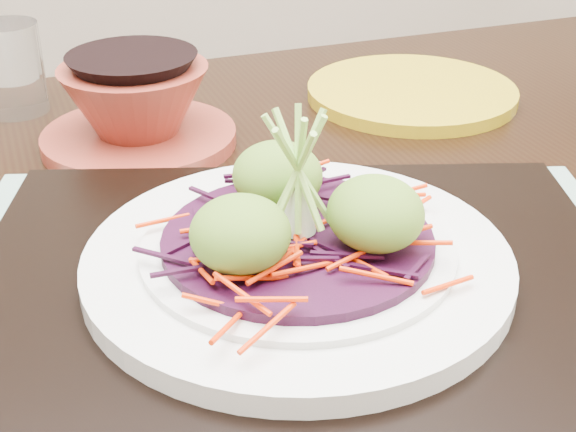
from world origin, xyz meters
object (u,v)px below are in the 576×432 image
object	(u,v)px
dining_table	(255,376)
white_plate	(298,259)
water_glass	(11,68)
yellow_plate	(412,92)
terracotta_bowl_set	(137,111)
serving_tray	(297,283)

from	to	relation	value
dining_table	white_plate	size ratio (longest dim) A/B	5.15
water_glass	yellow_plate	size ratio (longest dim) A/B	0.41
white_plate	terracotta_bowl_set	size ratio (longest dim) A/B	1.45
water_glass	serving_tray	bearing A→B (deg)	-67.12
white_plate	terracotta_bowl_set	xyz separation A→B (m)	(-0.06, 0.27, 0.00)
white_plate	dining_table	bearing A→B (deg)	102.86
dining_table	yellow_plate	xyz separation A→B (m)	(0.24, 0.25, 0.11)
dining_table	yellow_plate	distance (m)	0.36
dining_table	serving_tray	distance (m)	0.14
serving_tray	white_plate	size ratio (longest dim) A/B	1.54
serving_tray	water_glass	distance (m)	0.43
serving_tray	water_glass	xyz separation A→B (m)	(-0.17, 0.39, 0.03)
serving_tray	yellow_plate	size ratio (longest dim) A/B	1.89
white_plate	water_glass	bearing A→B (deg)	112.88
dining_table	terracotta_bowl_set	bearing A→B (deg)	98.78
serving_tray	terracotta_bowl_set	size ratio (longest dim) A/B	2.22
water_glass	yellow_plate	world-z (taller)	water_glass
terracotta_bowl_set	white_plate	bearing A→B (deg)	-77.29
serving_tray	water_glass	bearing A→B (deg)	128.02
dining_table	white_plate	world-z (taller)	white_plate
terracotta_bowl_set	yellow_plate	bearing A→B (deg)	7.52
yellow_plate	serving_tray	bearing A→B (deg)	-125.47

